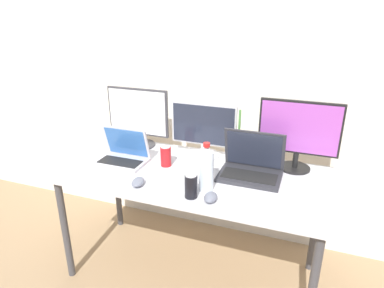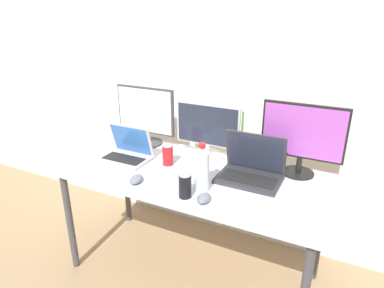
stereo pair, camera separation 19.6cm
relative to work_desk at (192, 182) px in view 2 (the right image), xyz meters
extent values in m
plane|color=#9E7F5B|center=(0.00, 0.00, -0.67)|extent=(16.00, 16.00, 0.00)
cube|color=silver|center=(0.00, 0.59, 0.63)|extent=(7.00, 0.08, 2.60)
cylinder|color=#424247|center=(-0.74, -0.30, -0.32)|extent=(0.04, 0.04, 0.71)
cylinder|color=#424247|center=(-0.74, 0.30, -0.32)|extent=(0.04, 0.04, 0.71)
cylinder|color=#424247|center=(0.74, 0.30, -0.32)|extent=(0.04, 0.04, 0.71)
cube|color=silver|center=(0.00, 0.00, 0.05)|extent=(1.59, 0.73, 0.03)
cylinder|color=#38383D|center=(-0.49, 0.27, 0.07)|extent=(0.22, 0.22, 0.01)
cylinder|color=#38383D|center=(-0.49, 0.27, 0.12)|extent=(0.03, 0.03, 0.08)
cube|color=#38383D|center=(-0.49, 0.27, 0.31)|extent=(0.44, 0.02, 0.32)
cube|color=white|center=(-0.49, 0.25, 0.31)|extent=(0.42, 0.01, 0.30)
cylinder|color=silver|center=(-0.01, 0.25, 0.07)|extent=(0.22, 0.22, 0.01)
cylinder|color=silver|center=(-0.01, 0.25, 0.11)|extent=(0.03, 0.03, 0.07)
cube|color=silver|center=(-0.01, 0.25, 0.28)|extent=(0.43, 0.02, 0.27)
cube|color=#232838|center=(-0.01, 0.24, 0.28)|extent=(0.40, 0.01, 0.25)
cylinder|color=black|center=(0.57, 0.26, 0.07)|extent=(0.18, 0.18, 0.01)
cylinder|color=black|center=(0.57, 0.26, 0.12)|extent=(0.03, 0.03, 0.09)
cube|color=black|center=(0.57, 0.26, 0.33)|extent=(0.46, 0.02, 0.32)
cube|color=#A54CB2|center=(0.57, 0.25, 0.33)|extent=(0.44, 0.01, 0.29)
cube|color=silver|center=(-0.45, -0.04, 0.08)|extent=(0.30, 0.21, 0.02)
cube|color=black|center=(-0.45, -0.06, 0.09)|extent=(0.27, 0.11, 0.00)
cube|color=silver|center=(-0.45, 0.03, 0.19)|extent=(0.30, 0.07, 0.20)
cube|color=#3366B2|center=(-0.45, 0.03, 0.18)|extent=(0.27, 0.05, 0.18)
cube|color=#2D2D33|center=(0.33, 0.05, 0.08)|extent=(0.35, 0.25, 0.02)
cube|color=black|center=(0.33, 0.03, 0.09)|extent=(0.31, 0.14, 0.00)
cube|color=#2D2D33|center=(0.33, 0.14, 0.21)|extent=(0.35, 0.07, 0.24)
cube|color=#232838|center=(0.33, 0.13, 0.20)|extent=(0.32, 0.06, 0.22)
cube|color=#B2B2B7|center=(0.58, -0.19, 0.08)|extent=(0.43, 0.16, 0.02)
ellipsoid|color=slate|center=(0.20, -0.27, 0.08)|extent=(0.07, 0.10, 0.04)
ellipsoid|color=slate|center=(-0.22, -0.25, 0.08)|extent=(0.08, 0.11, 0.04)
cylinder|color=silver|center=(0.14, -0.17, 0.17)|extent=(0.08, 0.08, 0.22)
cone|color=silver|center=(0.14, -0.17, 0.30)|extent=(0.07, 0.07, 0.03)
cylinder|color=red|center=(0.14, -0.17, 0.32)|extent=(0.04, 0.04, 0.02)
cylinder|color=red|center=(-0.18, 0.03, 0.13)|extent=(0.07, 0.07, 0.12)
cylinder|color=silver|center=(-0.18, 0.03, 0.19)|extent=(0.06, 0.06, 0.00)
cylinder|color=black|center=(0.09, -0.27, 0.13)|extent=(0.07, 0.07, 0.12)
cylinder|color=silver|center=(0.09, -0.27, 0.19)|extent=(0.06, 0.06, 0.00)
cylinder|color=#B2D1B7|center=(0.22, 0.23, 0.12)|extent=(0.07, 0.07, 0.11)
cylinder|color=#519342|center=(0.22, 0.23, 0.29)|extent=(0.01, 0.01, 0.23)
camera|label=1|loc=(0.63, -1.71, 0.97)|focal=32.00mm
camera|label=2|loc=(0.81, -1.63, 0.97)|focal=32.00mm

